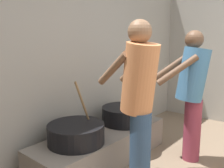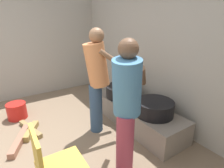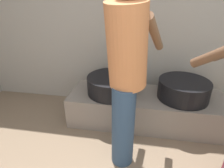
{
  "view_description": "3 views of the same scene",
  "coord_description": "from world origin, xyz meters",
  "px_view_note": "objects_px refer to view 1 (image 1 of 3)",
  "views": [
    {
      "loc": [
        -2.02,
        0.2,
        1.43
      ],
      "look_at": [
        -0.36,
        1.61,
        1.03
      ],
      "focal_mm": 38.51,
      "sensor_mm": 36.0,
      "label": 1
    },
    {
      "loc": [
        2.0,
        0.2,
        1.68
      ],
      "look_at": [
        0.13,
        1.42,
        0.9
      ],
      "focal_mm": 28.36,
      "sensor_mm": 36.0,
      "label": 2
    },
    {
      "loc": [
        -0.12,
        0.06,
        1.44
      ],
      "look_at": [
        -0.37,
        1.57,
        0.7
      ],
      "focal_mm": 29.86,
      "sensor_mm": 36.0,
      "label": 3
    }
  ],
  "objects_px": {
    "cook_in_blue_shirt": "(192,89)",
    "cooking_pot_main": "(76,133)",
    "cooking_pot_secondary": "(124,115)",
    "cook_in_orange_shirt": "(139,96)"
  },
  "relations": [
    {
      "from": "cooking_pot_secondary",
      "to": "cook_in_blue_shirt",
      "type": "bearing_deg",
      "value": -68.93
    },
    {
      "from": "cooking_pot_secondary",
      "to": "cook_in_orange_shirt",
      "type": "relative_size",
      "value": 0.35
    },
    {
      "from": "cook_in_blue_shirt",
      "to": "cooking_pot_secondary",
      "type": "bearing_deg",
      "value": 111.07
    },
    {
      "from": "cooking_pot_main",
      "to": "cooking_pot_secondary",
      "type": "height_order",
      "value": "cooking_pot_main"
    },
    {
      "from": "cooking_pot_secondary",
      "to": "cook_in_blue_shirt",
      "type": "height_order",
      "value": "cook_in_blue_shirt"
    },
    {
      "from": "cooking_pot_main",
      "to": "cooking_pot_secondary",
      "type": "bearing_deg",
      "value": 0.01
    },
    {
      "from": "cooking_pot_main",
      "to": "cooking_pot_secondary",
      "type": "distance_m",
      "value": 0.81
    },
    {
      "from": "cooking_pot_main",
      "to": "cook_in_blue_shirt",
      "type": "bearing_deg",
      "value": -34.64
    },
    {
      "from": "cook_in_blue_shirt",
      "to": "cooking_pot_main",
      "type": "bearing_deg",
      "value": 145.36
    },
    {
      "from": "cooking_pot_main",
      "to": "cook_in_blue_shirt",
      "type": "height_order",
      "value": "cook_in_blue_shirt"
    }
  ]
}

